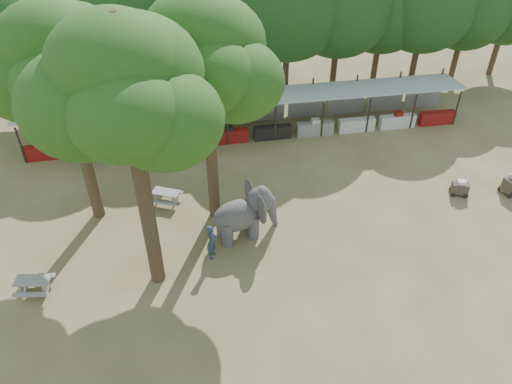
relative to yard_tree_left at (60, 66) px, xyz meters
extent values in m
plane|color=brown|center=(9.13, -7.19, -8.20)|extent=(100.00, 100.00, 0.00)
cube|color=#A3A5AB|center=(9.13, 6.81, -5.70)|extent=(28.00, 2.99, 0.39)
cylinder|color=#2D2319|center=(-3.47, 5.46, -7.00)|extent=(0.12, 0.12, 2.40)
cylinder|color=#2D2319|center=(-3.47, 8.16, -6.80)|extent=(0.12, 0.12, 2.80)
cube|color=maroon|center=(-3.47, 5.71, -7.75)|extent=(2.38, 0.50, 0.90)
cube|color=gray|center=(-3.47, 8.11, -7.20)|extent=(2.52, 0.12, 2.00)
cylinder|color=#2D2319|center=(-0.67, 5.46, -7.00)|extent=(0.12, 0.12, 2.40)
cylinder|color=#2D2319|center=(-0.67, 8.16, -6.80)|extent=(0.12, 0.12, 2.80)
cube|color=black|center=(-0.67, 5.71, -7.75)|extent=(2.38, 0.50, 0.90)
cube|color=gray|center=(-0.67, 8.11, -7.20)|extent=(2.52, 0.12, 2.00)
cylinder|color=#2D2319|center=(2.13, 5.46, -7.00)|extent=(0.12, 0.12, 2.40)
cylinder|color=#2D2319|center=(2.13, 8.16, -6.80)|extent=(0.12, 0.12, 2.80)
cube|color=black|center=(2.13, 5.71, -7.75)|extent=(2.38, 0.50, 0.90)
cube|color=gray|center=(2.13, 8.11, -7.20)|extent=(2.52, 0.12, 2.00)
cylinder|color=#2D2319|center=(4.93, 5.46, -7.00)|extent=(0.12, 0.12, 2.40)
cylinder|color=#2D2319|center=(4.93, 8.16, -6.80)|extent=(0.12, 0.12, 2.80)
cube|color=silver|center=(4.93, 5.71, -7.75)|extent=(2.38, 0.50, 0.90)
cube|color=gray|center=(4.93, 8.11, -7.20)|extent=(2.52, 0.12, 2.00)
cylinder|color=#2D2319|center=(7.73, 5.46, -7.00)|extent=(0.12, 0.12, 2.40)
cylinder|color=#2D2319|center=(7.73, 8.16, -6.80)|extent=(0.12, 0.12, 2.80)
cube|color=maroon|center=(7.73, 5.71, -7.75)|extent=(2.38, 0.50, 0.90)
cube|color=gray|center=(7.73, 8.11, -7.20)|extent=(2.52, 0.12, 2.00)
cylinder|color=#2D2319|center=(10.53, 5.46, -7.00)|extent=(0.12, 0.12, 2.40)
cylinder|color=#2D2319|center=(10.53, 8.16, -6.80)|extent=(0.12, 0.12, 2.80)
cube|color=black|center=(10.53, 5.71, -7.75)|extent=(2.38, 0.50, 0.90)
cube|color=gray|center=(10.53, 8.11, -7.20)|extent=(2.52, 0.12, 2.00)
cylinder|color=#2D2319|center=(13.33, 5.46, -7.00)|extent=(0.12, 0.12, 2.40)
cylinder|color=#2D2319|center=(13.33, 8.16, -6.80)|extent=(0.12, 0.12, 2.80)
cube|color=gray|center=(13.33, 5.71, -7.75)|extent=(2.38, 0.50, 0.90)
cube|color=gray|center=(13.33, 8.11, -7.20)|extent=(2.52, 0.12, 2.00)
cylinder|color=#2D2319|center=(16.13, 5.46, -7.00)|extent=(0.12, 0.12, 2.40)
cylinder|color=#2D2319|center=(16.13, 8.16, -6.80)|extent=(0.12, 0.12, 2.80)
cube|color=silver|center=(16.13, 5.71, -7.75)|extent=(2.38, 0.50, 0.90)
cube|color=gray|center=(16.13, 8.11, -7.20)|extent=(2.52, 0.12, 2.00)
cylinder|color=#2D2319|center=(18.93, 5.46, -7.00)|extent=(0.12, 0.12, 2.40)
cylinder|color=#2D2319|center=(18.93, 8.16, -6.80)|extent=(0.12, 0.12, 2.80)
cube|color=silver|center=(18.93, 5.71, -7.75)|extent=(2.38, 0.50, 0.90)
cube|color=gray|center=(18.93, 8.11, -7.20)|extent=(2.52, 0.12, 2.00)
cylinder|color=#2D2319|center=(21.73, 5.46, -7.00)|extent=(0.12, 0.12, 2.40)
cylinder|color=#2D2319|center=(21.73, 8.16, -6.80)|extent=(0.12, 0.12, 2.80)
cube|color=maroon|center=(21.73, 5.71, -7.75)|extent=(2.38, 0.50, 0.90)
cube|color=gray|center=(21.73, 8.11, -7.20)|extent=(2.52, 0.12, 2.00)
cylinder|color=#332316|center=(0.13, -0.19, -3.60)|extent=(0.60, 0.60, 9.20)
cone|color=#332316|center=(0.13, -0.19, 1.00)|extent=(0.57, 0.57, 2.88)
ellipsoid|color=#1A4411|center=(-1.27, 0.11, -0.38)|extent=(4.80, 4.80, 3.94)
ellipsoid|color=#1A4411|center=(1.33, -0.79, -0.78)|extent=(4.20, 4.20, 3.44)
ellipsoid|color=#1A4411|center=(0.33, 0.91, 0.22)|extent=(5.20, 5.20, 4.26)
ellipsoid|color=#1A4411|center=(0.13, -1.49, -0.08)|extent=(3.80, 3.80, 3.12)
ellipsoid|color=#1A4411|center=(-0.17, 0.01, 1.02)|extent=(4.40, 4.40, 3.61)
cylinder|color=#332316|center=(3.13, -5.19, -3.00)|extent=(0.64, 0.64, 10.40)
cone|color=#332316|center=(3.13, -5.19, 2.20)|extent=(0.61, 0.61, 3.25)
ellipsoid|color=#1A4411|center=(1.73, -4.89, 0.64)|extent=(4.80, 4.80, 3.94)
ellipsoid|color=#1A4411|center=(4.33, -5.79, 0.24)|extent=(4.20, 4.20, 3.44)
ellipsoid|color=#1A4411|center=(3.33, -4.09, 1.24)|extent=(5.20, 5.20, 4.26)
ellipsoid|color=#1A4411|center=(3.13, -6.49, 0.94)|extent=(3.80, 3.80, 3.12)
ellipsoid|color=#1A4411|center=(2.83, -4.99, 2.04)|extent=(4.40, 4.40, 3.61)
cylinder|color=#332316|center=(6.13, -1.19, -3.40)|extent=(0.56, 0.56, 9.60)
cone|color=#332316|center=(6.13, -1.19, 1.40)|extent=(0.53, 0.53, 3.00)
ellipsoid|color=#1A4411|center=(4.73, -0.89, -0.04)|extent=(4.80, 4.80, 3.94)
ellipsoid|color=#1A4411|center=(7.33, -1.79, -0.44)|extent=(4.20, 4.20, 3.44)
ellipsoid|color=#1A4411|center=(6.33, -0.09, 0.56)|extent=(5.20, 5.20, 4.26)
ellipsoid|color=#1A4411|center=(6.13, -2.49, 0.26)|extent=(3.80, 3.80, 3.12)
ellipsoid|color=#1A4411|center=(5.83, -0.99, 1.36)|extent=(4.40, 4.40, 3.61)
cylinder|color=#332316|center=(-4.20, 11.81, -6.33)|extent=(0.44, 0.44, 3.74)
ellipsoid|color=black|center=(-4.20, 11.81, -2.68)|extent=(6.46, 5.95, 5.61)
cylinder|color=#332316|center=(-0.87, 11.81, -6.33)|extent=(0.44, 0.44, 3.74)
ellipsoid|color=black|center=(-0.87, 11.81, -2.68)|extent=(6.46, 5.95, 5.61)
cylinder|color=#332316|center=(2.47, 11.81, -6.33)|extent=(0.44, 0.44, 3.74)
ellipsoid|color=black|center=(2.47, 11.81, -2.68)|extent=(6.46, 5.95, 5.61)
cylinder|color=#332316|center=(5.80, 11.81, -6.33)|extent=(0.44, 0.44, 3.74)
ellipsoid|color=black|center=(5.80, 11.81, -2.68)|extent=(6.46, 5.95, 5.61)
cylinder|color=#332316|center=(9.13, 11.81, -6.33)|extent=(0.44, 0.44, 3.74)
ellipsoid|color=black|center=(9.13, 11.81, -2.68)|extent=(6.46, 5.95, 5.61)
cylinder|color=#332316|center=(12.47, 11.81, -6.33)|extent=(0.44, 0.44, 3.74)
ellipsoid|color=black|center=(12.47, 11.81, -2.68)|extent=(6.46, 5.95, 5.61)
cylinder|color=#332316|center=(15.80, 11.81, -6.33)|extent=(0.44, 0.44, 3.74)
ellipsoid|color=black|center=(15.80, 11.81, -2.68)|extent=(6.46, 5.95, 5.61)
cylinder|color=#332316|center=(19.13, 11.81, -6.33)|extent=(0.44, 0.44, 3.74)
ellipsoid|color=black|center=(19.13, 11.81, -2.68)|extent=(6.46, 5.95, 5.61)
cylinder|color=#332316|center=(22.47, 11.81, -6.33)|extent=(0.44, 0.44, 3.74)
ellipsoid|color=black|center=(22.47, 11.81, -2.68)|extent=(6.46, 5.95, 5.61)
cylinder|color=#332316|center=(25.80, 11.81, -6.33)|extent=(0.44, 0.44, 3.74)
ellipsoid|color=black|center=(25.80, 11.81, -2.68)|extent=(6.46, 5.95, 5.61)
cylinder|color=#332316|center=(29.13, 11.81, -6.33)|extent=(0.44, 0.44, 3.74)
ellipsoid|color=black|center=(29.13, 11.81, -2.68)|extent=(6.46, 5.95, 5.61)
ellipsoid|color=#424040|center=(7.09, -2.98, -6.91)|extent=(2.74, 1.99, 1.59)
cylinder|color=#424040|center=(6.52, -3.51, -7.53)|extent=(0.69, 0.69, 1.34)
cylinder|color=#424040|center=(6.34, -2.77, -7.53)|extent=(0.69, 0.69, 1.34)
cylinder|color=#424040|center=(7.84, -3.18, -7.53)|extent=(0.69, 0.69, 1.34)
cylinder|color=#424040|center=(7.65, -2.45, -7.53)|extent=(0.69, 0.69, 1.34)
ellipsoid|color=#424040|center=(8.22, -2.70, -6.34)|extent=(1.59, 1.39, 1.48)
ellipsoid|color=#424040|center=(8.17, -3.45, -6.30)|extent=(0.51, 1.23, 1.52)
ellipsoid|color=#424040|center=(7.83, -2.05, -6.30)|extent=(0.51, 1.23, 1.52)
cone|color=#424040|center=(8.92, -2.53, -7.36)|extent=(0.73, 0.73, 1.67)
imported|color=#26384C|center=(5.70, -4.23, -7.25)|extent=(0.62, 0.78, 1.89)
cube|color=gray|center=(-2.20, -5.09, -7.48)|extent=(1.58, 0.90, 0.06)
cube|color=gray|center=(-2.69, -5.02, -7.85)|extent=(0.18, 0.61, 0.70)
cube|color=gray|center=(-1.70, -5.16, -7.85)|extent=(0.18, 0.61, 0.70)
cube|color=gray|center=(-2.28, -5.64, -7.78)|extent=(1.52, 0.46, 0.05)
cube|color=gray|center=(-2.12, -4.55, -7.78)|extent=(1.52, 0.46, 0.05)
cube|color=gray|center=(3.67, 0.25, -7.51)|extent=(1.59, 1.21, 0.06)
cube|color=gray|center=(3.23, 0.45, -7.86)|extent=(0.33, 0.57, 0.67)
cube|color=gray|center=(4.11, 0.05, -7.86)|extent=(0.33, 0.57, 0.67)
cube|color=gray|center=(3.45, -0.23, -7.80)|extent=(1.41, 0.82, 0.05)
cube|color=gray|center=(3.89, 0.74, -7.80)|extent=(1.41, 0.82, 0.05)
cube|color=#342A23|center=(19.53, -1.72, -7.77)|extent=(0.98, 0.75, 0.61)
cylinder|color=black|center=(19.11, -1.89, -8.07)|extent=(0.26, 0.13, 0.26)
cylinder|color=black|center=(19.77, -2.10, -8.07)|extent=(0.26, 0.13, 0.26)
cylinder|color=black|center=(19.28, -1.35, -8.07)|extent=(0.26, 0.13, 0.26)
cylinder|color=black|center=(19.94, -1.55, -8.07)|extent=(0.26, 0.13, 0.26)
cube|color=silver|center=(19.53, -1.72, -7.38)|extent=(0.52, 0.46, 0.22)
cylinder|color=black|center=(22.17, -2.48, -8.03)|extent=(0.34, 0.16, 0.33)
cylinder|color=black|center=(21.97, -1.77, -8.03)|extent=(0.34, 0.16, 0.33)
cylinder|color=black|center=(22.82, -1.53, -8.03)|extent=(0.34, 0.16, 0.33)
camera|label=1|loc=(4.94, -21.18, 8.82)|focal=35.00mm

